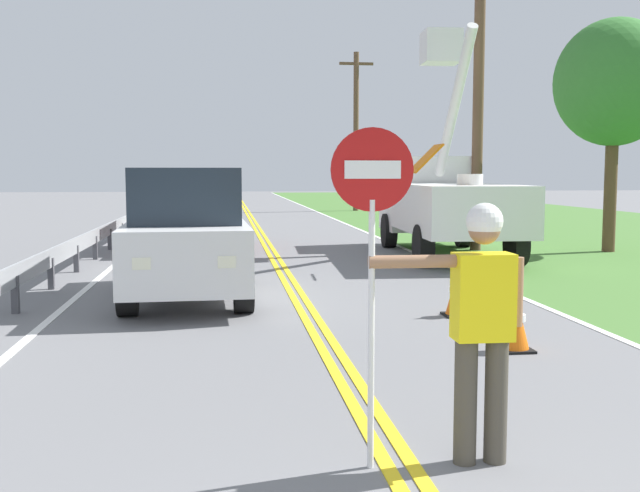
{
  "coord_description": "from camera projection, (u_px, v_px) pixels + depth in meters",
  "views": [
    {
      "loc": [
        -1.19,
        -1.81,
        2.03
      ],
      "look_at": [
        -0.11,
        6.63,
        1.2
      ],
      "focal_mm": 42.31,
      "sensor_mm": 36.0,
      "label": 1
    }
  ],
  "objects": [
    {
      "name": "grass_verge_right",
      "position": [
        640.0,
        238.0,
        23.34
      ],
      "size": [
        16.0,
        110.0,
        0.01
      ],
      "primitive_type": "cube",
      "color": "#477533",
      "rests_on": "ground"
    },
    {
      "name": "centerline_yellow_left",
      "position": [
        263.0,
        243.0,
        21.87
      ],
      "size": [
        0.11,
        110.0,
        0.01
      ],
      "primitive_type": "cube",
      "color": "yellow",
      "rests_on": "ground"
    },
    {
      "name": "centerline_yellow_right",
      "position": [
        269.0,
        243.0,
        21.89
      ],
      "size": [
        0.11,
        110.0,
        0.01
      ],
      "primitive_type": "cube",
      "color": "yellow",
      "rests_on": "ground"
    },
    {
      "name": "edge_line_right",
      "position": [
        387.0,
        241.0,
        22.33
      ],
      "size": [
        0.12,
        110.0,
        0.01
      ],
      "primitive_type": "cube",
      "color": "silver",
      "rests_on": "ground"
    },
    {
      "name": "edge_line_left",
      "position": [
        139.0,
        244.0,
        21.43
      ],
      "size": [
        0.12,
        110.0,
        0.01
      ],
      "primitive_type": "cube",
      "color": "silver",
      "rests_on": "ground"
    },
    {
      "name": "flagger_worker",
      "position": [
        481.0,
        316.0,
        5.19
      ],
      "size": [
        1.09,
        0.25,
        1.83
      ],
      "color": "#474238",
      "rests_on": "ground"
    },
    {
      "name": "stop_sign_paddle",
      "position": [
        372.0,
        221.0,
        5.04
      ],
      "size": [
        0.56,
        0.04,
        2.33
      ],
      "color": "silver",
      "rests_on": "ground"
    },
    {
      "name": "utility_bucket_truck",
      "position": [
        442.0,
        197.0,
        18.74
      ],
      "size": [
        2.93,
        6.9,
        5.54
      ],
      "color": "white",
      "rests_on": "ground"
    },
    {
      "name": "oncoming_suv_nearest",
      "position": [
        187.0,
        233.0,
        12.13
      ],
      "size": [
        2.03,
        4.66,
        2.1
      ],
      "color": "silver",
      "rests_on": "ground"
    },
    {
      "name": "oncoming_suv_second",
      "position": [
        197.0,
        209.0,
        20.11
      ],
      "size": [
        1.98,
        4.64,
        2.1
      ],
      "color": "maroon",
      "rests_on": "ground"
    },
    {
      "name": "utility_pole_near",
      "position": [
        479.0,
        83.0,
        19.36
      ],
      "size": [
        1.8,
        0.28,
        8.3
      ],
      "color": "brown",
      "rests_on": "ground"
    },
    {
      "name": "utility_pole_mid",
      "position": [
        356.0,
        129.0,
        39.88
      ],
      "size": [
        1.8,
        0.28,
        8.33
      ],
      "color": "brown",
      "rests_on": "ground"
    },
    {
      "name": "traffic_cone_lead",
      "position": [
        514.0,
        322.0,
        8.59
      ],
      "size": [
        0.4,
        0.4,
        0.7
      ],
      "color": "orange",
      "rests_on": "ground"
    },
    {
      "name": "traffic_cone_mid",
      "position": [
        458.0,
        293.0,
        10.68
      ],
      "size": [
        0.4,
        0.4,
        0.7
      ],
      "color": "orange",
      "rests_on": "ground"
    },
    {
      "name": "guardrail_left_shoulder",
      "position": [
        86.0,
        242.0,
        16.49
      ],
      "size": [
        0.1,
        32.0,
        0.71
      ],
      "color": "#9EA0A3",
      "rests_on": "ground"
    },
    {
      "name": "roadside_tree_verge",
      "position": [
        614.0,
        84.0,
        19.01
      ],
      "size": [
        3.0,
        3.0,
        5.9
      ],
      "color": "brown",
      "rests_on": "ground"
    }
  ]
}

